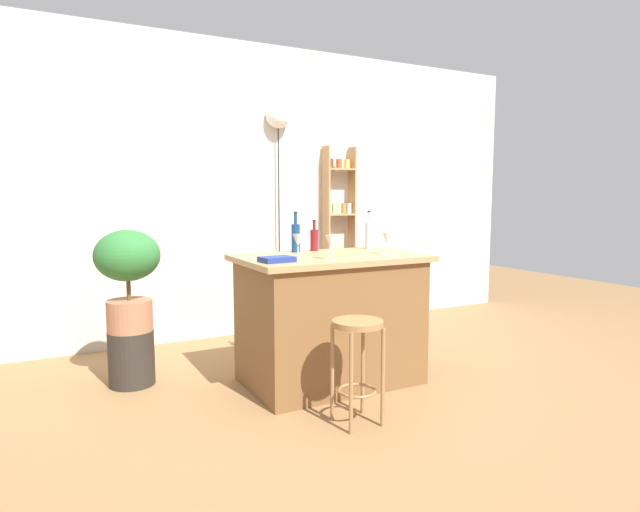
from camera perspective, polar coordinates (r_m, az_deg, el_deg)
ground at (r=3.80m, az=3.34°, el=-14.48°), size 12.00×12.00×0.00m
back_wall at (r=5.31m, az=-7.65°, el=6.86°), size 6.40×0.10×2.80m
kitchen_counter at (r=3.91m, az=1.08°, el=-6.67°), size 1.30×0.82×0.93m
bar_stool at (r=3.22m, az=4.00°, el=-9.76°), size 0.30×0.30×0.63m
spice_shelf at (r=5.60m, az=2.04°, el=2.20°), size 0.33×0.15×1.86m
plant_stool at (r=4.15m, az=-19.42°, el=-10.16°), size 0.32×0.32×0.40m
potted_plant at (r=4.02m, az=-19.75°, el=-1.48°), size 0.45×0.41×0.72m
bottle_spirits_clear at (r=4.03m, az=-2.61°, el=2.04°), size 0.06×0.06×0.31m
bottle_olive_oil at (r=4.29m, az=5.22°, el=2.28°), size 0.06×0.06×0.31m
bottle_vinegar at (r=4.14m, az=-0.62°, el=1.80°), size 0.06×0.06×0.24m
wine_glass_left at (r=3.55m, az=1.14°, el=1.47°), size 0.07×0.07×0.16m
wine_glass_center at (r=3.89m, az=7.10°, el=1.85°), size 0.07×0.07×0.16m
wine_glass_right at (r=3.66m, az=-2.37°, el=1.62°), size 0.07×0.07×0.16m
cookbook at (r=3.45m, az=-4.61°, el=-0.35°), size 0.22×0.17×0.03m
pendant_globe_light at (r=5.37m, az=-4.47°, el=14.42°), size 0.24×0.24×2.25m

